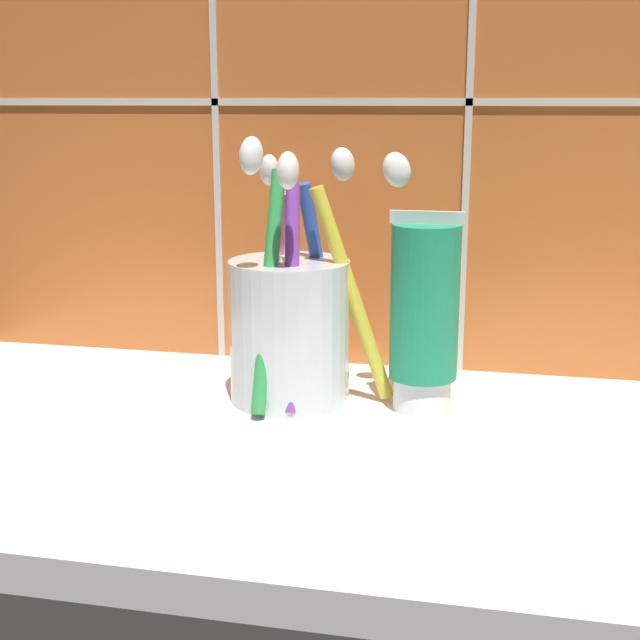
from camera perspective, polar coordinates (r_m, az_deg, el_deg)
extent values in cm
cube|color=white|center=(51.96, 5.73, -9.07)|extent=(72.62, 32.13, 2.00)
cube|color=#C6662D|center=(64.45, 8.12, 19.58)|extent=(82.62, 1.50, 55.48)
cube|color=beige|center=(63.27, 7.85, 13.65)|extent=(82.62, 0.24, 0.50)
cube|color=beige|center=(66.92, -6.89, 19.40)|extent=(0.50, 0.24, 55.48)
cylinder|color=silver|center=(57.77, -1.95, -0.72)|extent=(7.80, 7.80, 9.28)
cylinder|color=yellow|center=(56.54, 2.09, 1.62)|extent=(5.52, 2.30, 13.89)
ellipsoid|color=white|center=(55.71, 4.94, 9.56)|extent=(2.57, 1.86, 2.63)
cylinder|color=blue|center=(58.81, 0.12, 2.15)|extent=(3.16, 3.48, 13.87)
ellipsoid|color=white|center=(58.77, 1.46, 9.94)|extent=(2.36, 2.45, 2.51)
cylinder|color=pink|center=(60.51, -2.80, 2.19)|extent=(3.01, 5.24, 13.40)
ellipsoid|color=white|center=(62.00, -3.28, 9.56)|extent=(2.13, 2.64, 2.63)
cylinder|color=green|center=(54.94, -3.32, 1.81)|extent=(1.64, 4.55, 14.87)
ellipsoid|color=white|center=(51.97, -4.43, 10.45)|extent=(1.65, 2.35, 2.54)
cylinder|color=purple|center=(55.07, -1.83, 1.38)|extent=(1.45, 3.87, 13.96)
ellipsoid|color=white|center=(52.25, -2.07, 9.54)|extent=(1.60, 2.28, 2.50)
cylinder|color=white|center=(57.36, 6.61, -4.64)|extent=(3.66, 3.66, 2.14)
cylinder|color=#1E8C60|center=(55.77, 6.78, 1.15)|extent=(4.31, 4.31, 9.73)
cube|color=silver|center=(54.86, 6.94, 6.53)|extent=(4.52, 0.36, 0.80)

